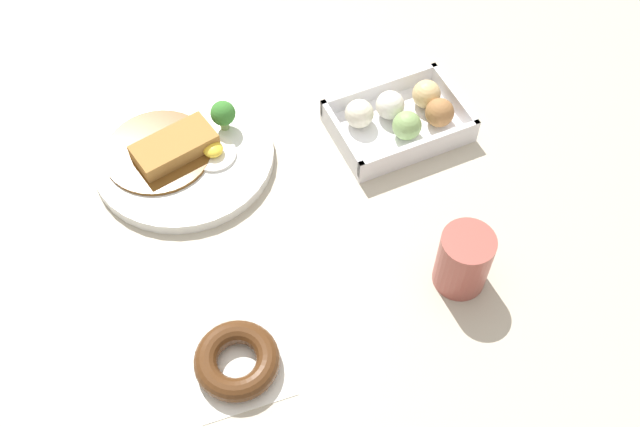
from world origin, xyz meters
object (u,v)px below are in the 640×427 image
at_px(curry_plate, 183,153).
at_px(donut_box, 401,118).
at_px(coffee_mug, 464,260).
at_px(chocolate_ring_donut, 237,361).

xyz_separation_m(curry_plate, donut_box, (-0.32, 0.08, 0.01)).
bearing_deg(donut_box, coffee_mug, 78.87).
bearing_deg(coffee_mug, donut_box, -101.13).
bearing_deg(coffee_mug, curry_plate, -52.00).
bearing_deg(curry_plate, coffee_mug, 128.00).
bearing_deg(donut_box, chocolate_ring_donut, 35.83).
relative_size(curry_plate, coffee_mug, 2.85).
distance_m(curry_plate, chocolate_ring_donut, 0.34).
distance_m(chocolate_ring_donut, coffee_mug, 0.31).
bearing_deg(chocolate_ring_donut, donut_box, -144.17).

